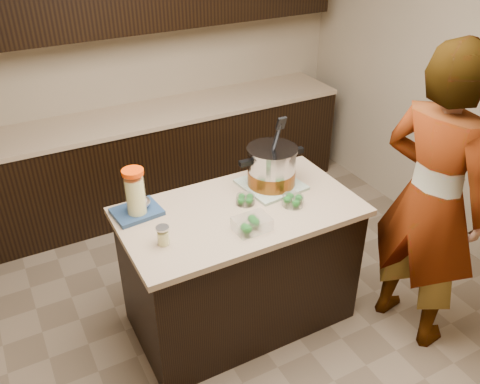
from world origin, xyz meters
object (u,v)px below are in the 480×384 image
object	(u,v)px
person	(431,202)
stock_pot	(272,169)
island	(240,266)
lemonade_pitcher	(136,195)

from	to	relation	value
person	stock_pot	bearing A→B (deg)	33.48
island	stock_pot	size ratio (longest dim) A/B	3.15
lemonade_pitcher	stock_pot	bearing A→B (deg)	-4.90
island	lemonade_pitcher	bearing A→B (deg)	159.00
stock_pot	lemonade_pitcher	xyz separation A→B (m)	(-0.88, 0.08, 0.02)
lemonade_pitcher	person	size ratio (longest dim) A/B	0.16
stock_pot	person	xyz separation A→B (m)	(0.67, -0.72, -0.05)
stock_pot	person	size ratio (longest dim) A/B	0.24
lemonade_pitcher	person	xyz separation A→B (m)	(1.55, -0.79, -0.07)
island	lemonade_pitcher	xyz separation A→B (m)	(-0.57, 0.22, 0.59)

